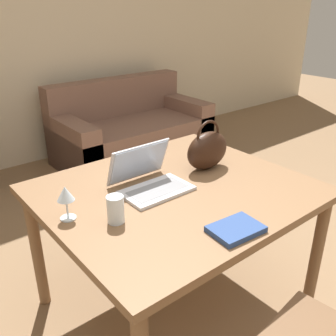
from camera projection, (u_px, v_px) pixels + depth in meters
wall_back at (5, 28)px, 3.45m from camera, size 10.00×0.06×2.70m
dining_table at (176, 202)px, 1.86m from camera, size 1.25×1.09×0.74m
couch at (131, 132)px, 4.03m from camera, size 1.60×0.85×0.82m
laptop at (148, 177)px, 1.81m from camera, size 0.33×0.29×0.21m
drinking_glass at (116, 209)px, 1.52m from camera, size 0.07×0.07×0.12m
wine_glass at (66, 195)px, 1.52m from camera, size 0.07×0.07×0.15m
handbag at (207, 150)px, 1.99m from camera, size 0.27×0.13×0.27m
book at (236, 229)px, 1.47m from camera, size 0.22×0.16×0.02m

